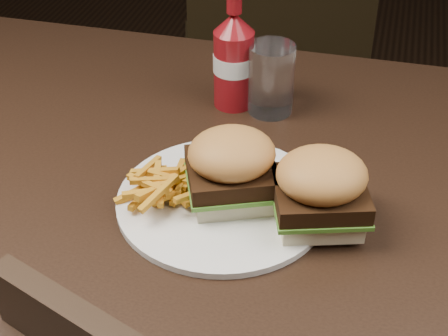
% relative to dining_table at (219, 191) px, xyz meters
% --- Properties ---
extents(dining_table, '(1.20, 0.80, 0.04)m').
position_rel_dining_table_xyz_m(dining_table, '(0.00, 0.00, 0.00)').
color(dining_table, black).
rests_on(dining_table, ground).
extents(chair_far, '(0.57, 0.57, 0.04)m').
position_rel_dining_table_xyz_m(chair_far, '(-0.11, 0.95, -0.30)').
color(chair_far, black).
rests_on(chair_far, ground).
extents(plate, '(0.27, 0.27, 0.01)m').
position_rel_dining_table_xyz_m(plate, '(0.02, -0.05, 0.03)').
color(plate, white).
rests_on(plate, dining_table).
extents(sandwich_half_a, '(0.12, 0.12, 0.03)m').
position_rel_dining_table_xyz_m(sandwich_half_a, '(0.03, -0.04, 0.04)').
color(sandwich_half_a, beige).
rests_on(sandwich_half_a, plate).
extents(sandwich_half_b, '(0.12, 0.12, 0.03)m').
position_rel_dining_table_xyz_m(sandwich_half_b, '(0.14, -0.06, 0.04)').
color(sandwich_half_b, beige).
rests_on(sandwich_half_b, plate).
extents(fries_pile, '(0.11, 0.11, 0.04)m').
position_rel_dining_table_xyz_m(fries_pile, '(-0.05, -0.06, 0.05)').
color(fries_pile, gold).
rests_on(fries_pile, plate).
extents(ketchup_bottle, '(0.07, 0.07, 0.12)m').
position_rel_dining_table_xyz_m(ketchup_bottle, '(-0.03, 0.20, 0.08)').
color(ketchup_bottle, maroon).
rests_on(ketchup_bottle, dining_table).
extents(tumbler, '(0.07, 0.07, 0.11)m').
position_rel_dining_table_xyz_m(tumbler, '(0.03, 0.19, 0.08)').
color(tumbler, white).
rests_on(tumbler, dining_table).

